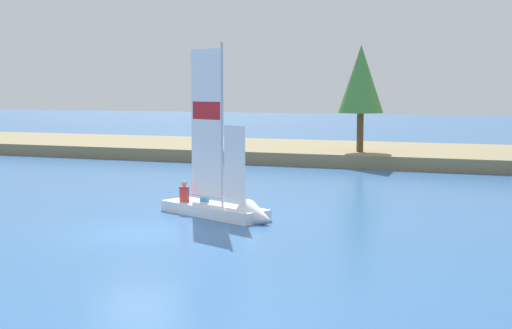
# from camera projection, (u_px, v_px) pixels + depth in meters

# --- Properties ---
(ground_plane) EXTENTS (200.00, 200.00, 0.00)m
(ground_plane) POSITION_uv_depth(u_px,v_px,m) (137.00, 233.00, 21.80)
(ground_plane) COLOR #2D609E
(shore_bank) EXTENTS (80.00, 10.61, 0.71)m
(shore_bank) POSITION_uv_depth(u_px,v_px,m) (341.00, 153.00, 44.55)
(shore_bank) COLOR #897A56
(shore_bank) RESTS_ON ground
(shoreline_tree_left) EXTENTS (2.52, 2.52, 5.93)m
(shoreline_tree_left) POSITION_uv_depth(u_px,v_px,m) (361.00, 80.00, 40.80)
(shoreline_tree_left) COLOR brown
(shoreline_tree_left) RESTS_ON shore_bank
(sailboat) EXTENTS (4.75, 2.92, 6.10)m
(sailboat) POSITION_uv_depth(u_px,v_px,m) (229.00, 204.00, 24.14)
(sailboat) COLOR white
(sailboat) RESTS_ON ground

